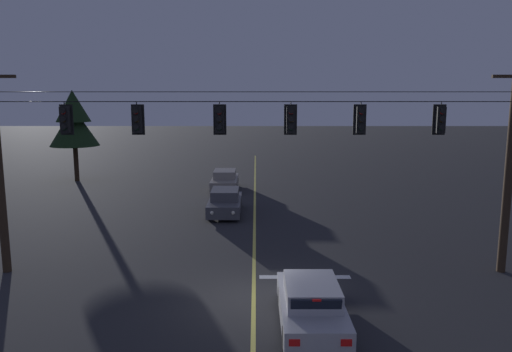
{
  "coord_description": "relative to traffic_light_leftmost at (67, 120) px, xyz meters",
  "views": [
    {
      "loc": [
        0.08,
        -15.58,
        6.73
      ],
      "look_at": [
        0.0,
        3.52,
        3.55
      ],
      "focal_mm": 34.62,
      "sensor_mm": 36.0,
      "label": 1
    }
  ],
  "objects": [
    {
      "name": "traffic_light_centre",
      "position": [
        5.64,
        0.0,
        0.0
      ],
      "size": [
        0.48,
        0.41,
        1.22
      ],
      "color": "black"
    },
    {
      "name": "ground_plane",
      "position": [
        6.9,
        -2.5,
        -5.81
      ],
      "size": [
        180.0,
        180.0,
        0.0
      ],
      "primitive_type": "plane",
      "color": "#28282B"
    },
    {
      "name": "traffic_light_left_inner",
      "position": [
        2.63,
        0.0,
        0.0
      ],
      "size": [
        0.48,
        0.41,
        1.22
      ],
      "color": "black"
    },
    {
      "name": "tree_verge_far",
      "position": [
        -7.07,
        20.04,
        -1.12
      ],
      "size": [
        3.72,
        3.72,
        7.05
      ],
      "color": "#332316",
      "rests_on": "ground"
    },
    {
      "name": "traffic_light_rightmost",
      "position": [
        10.8,
        0.0,
        0.0
      ],
      "size": [
        0.48,
        0.41,
        1.22
      ],
      "color": "black"
    },
    {
      "name": "car_oncoming_trailing",
      "position": [
        4.75,
        16.49,
        -5.16
      ],
      "size": [
        1.8,
        4.42,
        1.39
      ],
      "color": "gray",
      "rests_on": "ground"
    },
    {
      "name": "car_waiting_near_lane",
      "position": [
        8.59,
        -4.51,
        -5.16
      ],
      "size": [
        1.8,
        4.33,
        1.39
      ],
      "color": "#A5A5AD",
      "rests_on": "ground"
    },
    {
      "name": "car_oncoming_lead",
      "position": [
        5.21,
        9.34,
        -5.16
      ],
      "size": [
        1.8,
        4.42,
        1.39
      ],
      "color": "#4C4C51",
      "rests_on": "ground"
    },
    {
      "name": "traffic_light_right_inner",
      "position": [
        8.25,
        0.0,
        0.0
      ],
      "size": [
        0.48,
        0.41,
        1.22
      ],
      "color": "black"
    },
    {
      "name": "stop_bar_paint",
      "position": [
        8.8,
        -0.58,
        -5.8
      ],
      "size": [
        3.4,
        0.36,
        0.01
      ],
      "primitive_type": "cube",
      "color": "silver",
      "rests_on": "ground"
    },
    {
      "name": "lane_centre_stripe",
      "position": [
        6.9,
        6.02,
        -5.8
      ],
      "size": [
        0.14,
        60.0,
        0.01
      ],
      "primitive_type": "cube",
      "color": "#D1C64C",
      "rests_on": "ground"
    },
    {
      "name": "signal_span_assembly",
      "position": [
        6.9,
        0.02,
        -1.72
      ],
      "size": [
        20.78,
        0.32,
        7.86
      ],
      "color": "#38281C",
      "rests_on": "ground"
    },
    {
      "name": "traffic_light_leftmost",
      "position": [
        0.0,
        0.0,
        0.0
      ],
      "size": [
        0.48,
        0.41,
        1.22
      ],
      "color": "black"
    },
    {
      "name": "traffic_light_far_right",
      "position": [
        13.72,
        0.0,
        0.0
      ],
      "size": [
        0.48,
        0.41,
        1.22
      ],
      "color": "black"
    }
  ]
}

